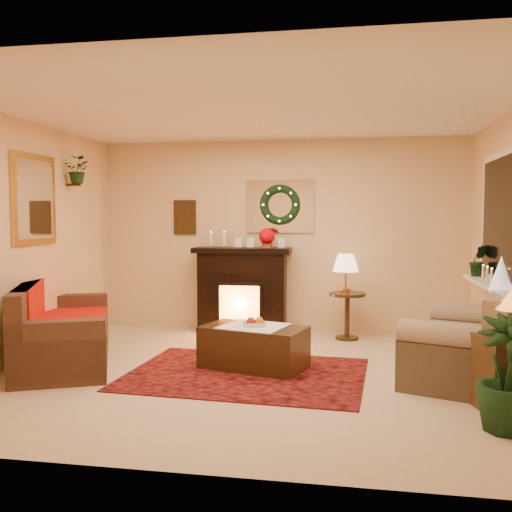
% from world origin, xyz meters
% --- Properties ---
extents(floor, '(5.00, 5.00, 0.00)m').
position_xyz_m(floor, '(0.00, 0.00, 0.00)').
color(floor, beige).
rests_on(floor, ground).
extents(ceiling, '(5.00, 5.00, 0.00)m').
position_xyz_m(ceiling, '(0.00, 0.00, 2.60)').
color(ceiling, white).
rests_on(ceiling, ground).
extents(wall_back, '(5.00, 5.00, 0.00)m').
position_xyz_m(wall_back, '(0.00, 2.25, 1.30)').
color(wall_back, '#EFD88C').
rests_on(wall_back, ground).
extents(wall_front, '(5.00, 5.00, 0.00)m').
position_xyz_m(wall_front, '(0.00, -2.25, 1.30)').
color(wall_front, '#EFD88C').
rests_on(wall_front, ground).
extents(wall_left, '(4.50, 4.50, 0.00)m').
position_xyz_m(wall_left, '(-2.50, 0.00, 1.30)').
color(wall_left, '#EFD88C').
rests_on(wall_left, ground).
extents(area_rug, '(2.40, 1.86, 0.01)m').
position_xyz_m(area_rug, '(-0.03, -0.05, 0.01)').
color(area_rug, maroon).
rests_on(area_rug, floor).
extents(sofa, '(1.61, 2.17, 0.86)m').
position_xyz_m(sofa, '(-2.04, 0.10, 0.43)').
color(sofa, brown).
rests_on(sofa, floor).
extents(red_throw, '(0.86, 1.39, 0.02)m').
position_xyz_m(red_throw, '(-2.10, 0.23, 0.46)').
color(red_throw, red).
rests_on(red_throw, sofa).
extents(fireplace, '(1.18, 0.40, 1.07)m').
position_xyz_m(fireplace, '(-0.49, 2.04, 0.55)').
color(fireplace, '#331B16').
rests_on(fireplace, floor).
extents(poinsettia, '(0.21, 0.21, 0.21)m').
position_xyz_m(poinsettia, '(-0.14, 1.99, 1.30)').
color(poinsettia, '#CC0007').
rests_on(poinsettia, fireplace).
extents(mantel_candle_a, '(0.06, 0.06, 0.17)m').
position_xyz_m(mantel_candle_a, '(-0.92, 2.03, 1.26)').
color(mantel_candle_a, white).
rests_on(mantel_candle_a, fireplace).
extents(mantel_candle_b, '(0.06, 0.06, 0.17)m').
position_xyz_m(mantel_candle_b, '(-0.73, 2.02, 1.26)').
color(mantel_candle_b, white).
rests_on(mantel_candle_b, fireplace).
extents(mantel_mirror, '(0.92, 0.02, 0.72)m').
position_xyz_m(mantel_mirror, '(0.00, 2.23, 1.70)').
color(mantel_mirror, white).
rests_on(mantel_mirror, wall_back).
extents(wreath, '(0.55, 0.11, 0.55)m').
position_xyz_m(wreath, '(0.00, 2.19, 1.72)').
color(wreath, '#194719').
rests_on(wreath, wall_back).
extents(wall_art, '(0.32, 0.03, 0.48)m').
position_xyz_m(wall_art, '(-1.35, 2.23, 1.55)').
color(wall_art, '#381E11').
rests_on(wall_art, wall_back).
extents(gold_mirror, '(0.03, 0.84, 1.00)m').
position_xyz_m(gold_mirror, '(-2.48, 0.30, 1.75)').
color(gold_mirror, gold).
rests_on(gold_mirror, wall_left).
extents(hanging_plant, '(0.33, 0.28, 0.36)m').
position_xyz_m(hanging_plant, '(-2.34, 1.05, 1.97)').
color(hanging_plant, '#194719').
rests_on(hanging_plant, wall_left).
extents(loveseat, '(1.35, 1.73, 0.88)m').
position_xyz_m(loveseat, '(2.06, 0.19, 0.42)').
color(loveseat, '#A69D85').
rests_on(loveseat, floor).
extents(window_frame, '(0.03, 1.86, 1.36)m').
position_xyz_m(window_frame, '(2.48, 0.55, 1.55)').
color(window_frame, white).
rests_on(window_frame, wall_right).
extents(window_glass, '(0.02, 1.70, 1.22)m').
position_xyz_m(window_glass, '(2.47, 0.55, 1.55)').
color(window_glass, black).
rests_on(window_glass, wall_right).
extents(window_sill, '(0.22, 1.86, 0.04)m').
position_xyz_m(window_sill, '(2.38, 0.55, 0.87)').
color(window_sill, white).
rests_on(window_sill, wall_right).
extents(mini_tree, '(0.21, 0.21, 0.32)m').
position_xyz_m(mini_tree, '(2.36, 0.09, 1.04)').
color(mini_tree, white).
rests_on(mini_tree, window_sill).
extents(sill_plant, '(0.25, 0.20, 0.46)m').
position_xyz_m(sill_plant, '(2.38, 1.21, 1.08)').
color(sill_plant, black).
rests_on(sill_plant, window_sill).
extents(side_table_round, '(0.60, 0.60, 0.59)m').
position_xyz_m(side_table_round, '(0.92, 1.77, 0.33)').
color(side_table_round, '#543422').
rests_on(side_table_round, floor).
extents(lamp_cream, '(0.33, 0.33, 0.51)m').
position_xyz_m(lamp_cream, '(0.90, 1.80, 0.88)').
color(lamp_cream, '#FFD29C').
rests_on(lamp_cream, side_table_round).
extents(end_table_square, '(0.60, 0.60, 0.60)m').
position_xyz_m(end_table_square, '(2.26, -0.70, 0.27)').
color(end_table_square, '#513623').
rests_on(end_table_square, floor).
extents(coffee_table, '(1.15, 0.82, 0.44)m').
position_xyz_m(coffee_table, '(0.01, 0.19, 0.21)').
color(coffee_table, black).
rests_on(coffee_table, floor).
extents(fruit_bowl, '(0.24, 0.24, 0.06)m').
position_xyz_m(fruit_bowl, '(0.02, 0.18, 0.45)').
color(fruit_bowl, beige).
rests_on(fruit_bowl, coffee_table).
extents(floor_palm, '(1.70, 1.70, 2.55)m').
position_xyz_m(floor_palm, '(2.13, -1.18, 0.45)').
color(floor_palm, black).
rests_on(floor_palm, floor).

